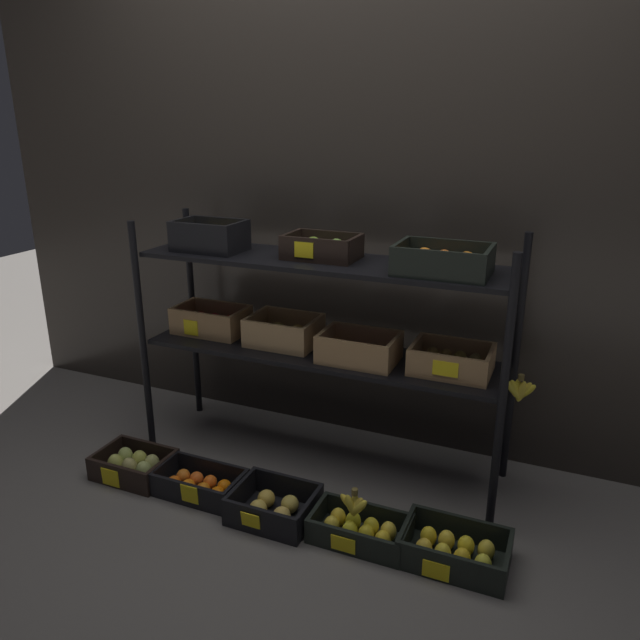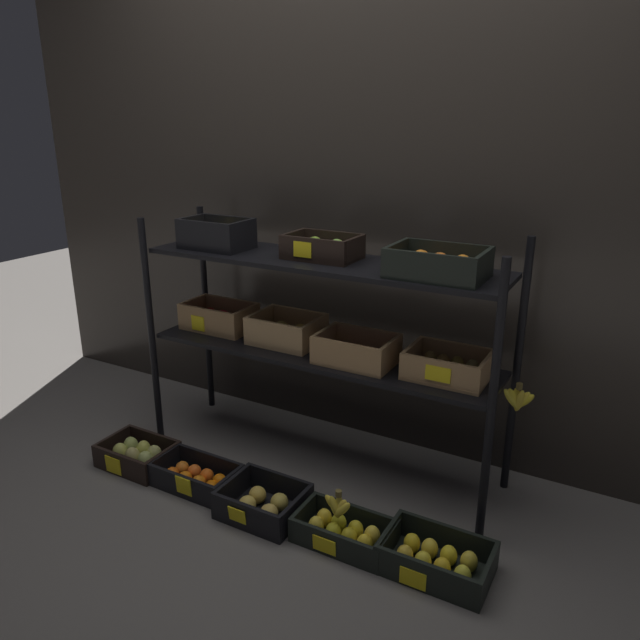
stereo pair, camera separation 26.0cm
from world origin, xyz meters
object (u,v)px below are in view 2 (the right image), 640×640
at_px(crate_ground_pear, 138,455).
at_px(crate_ground_lemon, 344,532).
at_px(display_rack, 321,309).
at_px(crate_ground_tangerine, 196,477).
at_px(crate_ground_rightmost_lemon, 436,560).
at_px(crate_ground_apple_gold, 263,504).
at_px(banana_bunch_loose, 338,507).

bearing_deg(crate_ground_pear, crate_ground_lemon, -0.86).
bearing_deg(display_rack, crate_ground_tangerine, -129.76).
bearing_deg(crate_ground_lemon, display_rack, 127.70).
height_order(crate_ground_pear, crate_ground_tangerine, crate_ground_pear).
bearing_deg(crate_ground_rightmost_lemon, crate_ground_lemon, -176.31).
bearing_deg(crate_ground_apple_gold, crate_ground_lemon, 0.87).
height_order(display_rack, crate_ground_pear, display_rack).
bearing_deg(display_rack, crate_ground_lemon, -52.30).
xyz_separation_m(crate_ground_pear, crate_ground_lemon, (1.07, -0.02, -0.01)).
height_order(crate_ground_lemon, crate_ground_rightmost_lemon, crate_ground_rightmost_lemon).
relative_size(crate_ground_apple_gold, crate_ground_rightmost_lemon, 0.85).
distance_m(crate_ground_tangerine, crate_ground_rightmost_lemon, 1.07).
height_order(crate_ground_apple_gold, crate_ground_rightmost_lemon, crate_ground_apple_gold).
relative_size(crate_ground_apple_gold, banana_bunch_loose, 2.51).
bearing_deg(crate_ground_rightmost_lemon, crate_ground_apple_gold, -177.74).
xyz_separation_m(display_rack, crate_ground_rightmost_lemon, (0.70, -0.44, -0.69)).
height_order(crate_ground_tangerine, crate_ground_lemon, crate_ground_tangerine).
distance_m(crate_ground_pear, crate_ground_apple_gold, 0.71).
height_order(crate_ground_rightmost_lemon, banana_bunch_loose, banana_bunch_loose).
height_order(crate_ground_tangerine, crate_ground_rightmost_lemon, crate_ground_rightmost_lemon).
distance_m(crate_ground_apple_gold, banana_bunch_loose, 0.35).
relative_size(crate_ground_apple_gold, crate_ground_lemon, 0.88).
bearing_deg(crate_ground_apple_gold, crate_ground_pear, 178.27).
relative_size(crate_ground_pear, crate_ground_tangerine, 0.88).
relative_size(crate_ground_lemon, crate_ground_rightmost_lemon, 0.97).
height_order(crate_ground_apple_gold, banana_bunch_loose, banana_bunch_loose).
bearing_deg(crate_ground_lemon, crate_ground_apple_gold, -179.13).
relative_size(display_rack, banana_bunch_loose, 13.37).
bearing_deg(banana_bunch_loose, crate_ground_rightmost_lemon, 4.22).
bearing_deg(banana_bunch_loose, crate_ground_lemon, 12.03).
xyz_separation_m(crate_ground_apple_gold, crate_ground_rightmost_lemon, (0.71, 0.03, 0.00)).
xyz_separation_m(crate_ground_pear, crate_ground_rightmost_lemon, (1.42, 0.01, -0.00)).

